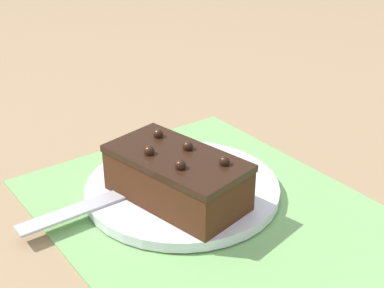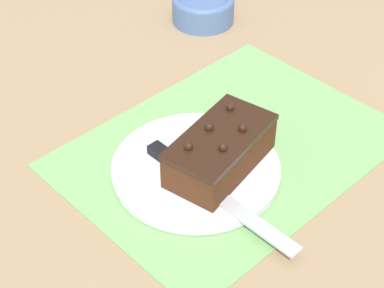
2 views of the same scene
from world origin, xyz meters
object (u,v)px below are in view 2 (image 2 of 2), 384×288
cake_plate (196,169)px  small_bowl (203,8)px  chocolate_cake (220,150)px  serving_knife (195,178)px

cake_plate → small_bowl: size_ratio=2.02×
chocolate_cake → serving_knife: (-0.04, 0.00, -0.02)m
cake_plate → chocolate_cake: (0.02, -0.02, 0.03)m
serving_knife → small_bowl: 0.45m
cake_plate → chocolate_cake: size_ratio=1.34×
cake_plate → chocolate_cake: bearing=-46.4°
serving_knife → small_bowl: bearing=-136.2°
cake_plate → chocolate_cake: 0.05m
small_bowl → serving_knife: bearing=-136.0°
cake_plate → chocolate_cake: chocolate_cake is taller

